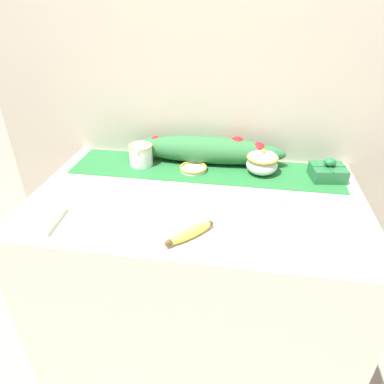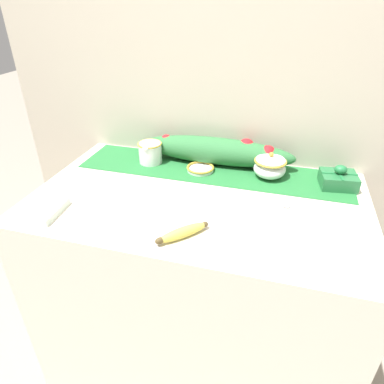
% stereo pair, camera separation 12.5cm
% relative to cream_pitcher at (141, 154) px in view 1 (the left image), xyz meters
% --- Properties ---
extents(ground_plane, '(12.00, 12.00, 0.00)m').
position_rel_cream_pitcher_xyz_m(ground_plane, '(0.29, -0.23, -0.99)').
color(ground_plane, gray).
extents(countertop, '(1.28, 0.75, 0.94)m').
position_rel_cream_pitcher_xyz_m(countertop, '(0.29, -0.23, -0.52)').
color(countertop, beige).
rests_on(countertop, ground_plane).
extents(back_wall, '(2.08, 0.04, 2.40)m').
position_rel_cream_pitcher_xyz_m(back_wall, '(0.29, 0.16, 0.21)').
color(back_wall, '#B7AD99').
rests_on(back_wall, ground_plane).
extents(table_runner, '(1.18, 0.27, 0.00)m').
position_rel_cream_pitcher_xyz_m(table_runner, '(0.29, -0.00, -0.05)').
color(table_runner, '#236B33').
rests_on(table_runner, countertop).
extents(cream_pitcher, '(0.11, 0.13, 0.10)m').
position_rel_cream_pitcher_xyz_m(cream_pitcher, '(0.00, 0.00, 0.00)').
color(cream_pitcher, white).
rests_on(cream_pitcher, countertop).
extents(sugar_bowl, '(0.13, 0.13, 0.11)m').
position_rel_cream_pitcher_xyz_m(sugar_bowl, '(0.54, -0.00, -0.00)').
color(sugar_bowl, white).
rests_on(sugar_bowl, countertop).
extents(small_dish, '(0.12, 0.12, 0.02)m').
position_rel_cream_pitcher_xyz_m(small_dish, '(0.24, -0.02, -0.04)').
color(small_dish, white).
rests_on(small_dish, countertop).
extents(banana, '(0.15, 0.16, 0.04)m').
position_rel_cream_pitcher_xyz_m(banana, '(0.30, -0.49, -0.04)').
color(banana, '#DBCC4C').
rests_on(banana, countertop).
extents(spoon, '(0.18, 0.04, 0.01)m').
position_rel_cream_pitcher_xyz_m(spoon, '(0.60, -0.22, -0.05)').
color(spoon, '#B7B7BC').
rests_on(spoon, countertop).
extents(napkin_stack, '(0.17, 0.17, 0.03)m').
position_rel_cream_pitcher_xyz_m(napkin_stack, '(-0.23, -0.49, -0.04)').
color(napkin_stack, silver).
rests_on(napkin_stack, countertop).
extents(gift_box, '(0.15, 0.13, 0.09)m').
position_rel_cream_pitcher_xyz_m(gift_box, '(0.81, -0.01, -0.02)').
color(gift_box, '#236638').
rests_on(gift_box, countertop).
extents(poinsettia_garland, '(0.70, 0.13, 0.13)m').
position_rel_cream_pitcher_xyz_m(poinsettia_garland, '(0.30, 0.07, 0.01)').
color(poinsettia_garland, '#2D6B38').
rests_on(poinsettia_garland, countertop).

